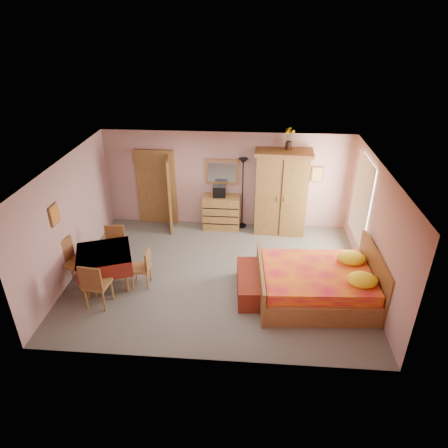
# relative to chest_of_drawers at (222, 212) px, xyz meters

# --- Properties ---
(floor) EXTENTS (6.50, 6.50, 0.00)m
(floor) POSITION_rel_chest_of_drawers_xyz_m (0.12, -2.25, -0.46)
(floor) COLOR slate
(floor) RESTS_ON ground
(ceiling) EXTENTS (6.50, 6.50, 0.00)m
(ceiling) POSITION_rel_chest_of_drawers_xyz_m (0.12, -2.25, 2.14)
(ceiling) COLOR brown
(ceiling) RESTS_ON wall_back
(wall_back) EXTENTS (6.50, 0.10, 2.60)m
(wall_back) POSITION_rel_chest_of_drawers_xyz_m (0.12, 0.25, 0.84)
(wall_back) COLOR tan
(wall_back) RESTS_ON floor
(wall_front) EXTENTS (6.50, 0.10, 2.60)m
(wall_front) POSITION_rel_chest_of_drawers_xyz_m (0.12, -4.75, 0.84)
(wall_front) COLOR tan
(wall_front) RESTS_ON floor
(wall_left) EXTENTS (0.10, 5.00, 2.60)m
(wall_left) POSITION_rel_chest_of_drawers_xyz_m (-3.13, -2.25, 0.84)
(wall_left) COLOR tan
(wall_left) RESTS_ON floor
(wall_right) EXTENTS (0.10, 5.00, 2.60)m
(wall_right) POSITION_rel_chest_of_drawers_xyz_m (3.37, -2.25, 0.84)
(wall_right) COLOR tan
(wall_right) RESTS_ON floor
(doorway) EXTENTS (1.06, 0.12, 2.15)m
(doorway) POSITION_rel_chest_of_drawers_xyz_m (-1.78, 0.22, 0.56)
(doorway) COLOR #9E6B35
(doorway) RESTS_ON floor
(window) EXTENTS (0.08, 1.40, 1.95)m
(window) POSITION_rel_chest_of_drawers_xyz_m (3.33, -1.05, 0.99)
(window) COLOR white
(window) RESTS_ON wall_right
(picture_left) EXTENTS (0.04, 0.32, 0.42)m
(picture_left) POSITION_rel_chest_of_drawers_xyz_m (-3.10, -2.85, 1.24)
(picture_left) COLOR orange
(picture_left) RESTS_ON wall_left
(picture_back) EXTENTS (0.30, 0.04, 0.40)m
(picture_back) POSITION_rel_chest_of_drawers_xyz_m (2.47, 0.22, 1.09)
(picture_back) COLOR #D8BF59
(picture_back) RESTS_ON wall_back
(chest_of_drawers) EXTENTS (0.99, 0.50, 0.93)m
(chest_of_drawers) POSITION_rel_chest_of_drawers_xyz_m (0.00, 0.00, 0.00)
(chest_of_drawers) COLOR #A97739
(chest_of_drawers) RESTS_ON floor
(wall_mirror) EXTENTS (0.86, 0.07, 0.68)m
(wall_mirror) POSITION_rel_chest_of_drawers_xyz_m (0.00, 0.21, 1.09)
(wall_mirror) COLOR white
(wall_mirror) RESTS_ON wall_back
(stereo) EXTENTS (0.33, 0.25, 0.31)m
(stereo) POSITION_rel_chest_of_drawers_xyz_m (-0.06, -0.01, 0.62)
(stereo) COLOR black
(stereo) RESTS_ON chest_of_drawers
(floor_lamp) EXTENTS (0.30, 0.30, 1.96)m
(floor_lamp) POSITION_rel_chest_of_drawers_xyz_m (0.55, 0.12, 0.51)
(floor_lamp) COLOR black
(floor_lamp) RESTS_ON floor
(wardrobe) EXTENTS (1.47, 0.81, 2.25)m
(wardrobe) POSITION_rel_chest_of_drawers_xyz_m (1.56, -0.07, 0.66)
(wardrobe) COLOR olive
(wardrobe) RESTS_ON floor
(sunflower_vase) EXTENTS (0.22, 0.22, 0.54)m
(sunflower_vase) POSITION_rel_chest_of_drawers_xyz_m (1.66, 0.05, 2.05)
(sunflower_vase) COLOR gold
(sunflower_vase) RESTS_ON wardrobe
(bed) EXTENTS (2.48, 2.01, 1.10)m
(bed) POSITION_rel_chest_of_drawers_xyz_m (2.18, -2.90, 0.09)
(bed) COLOR red
(bed) RESTS_ON floor
(bench) EXTENTS (0.60, 1.40, 0.45)m
(bench) POSITION_rel_chest_of_drawers_xyz_m (0.82, -2.83, -0.24)
(bench) COLOR maroon
(bench) RESTS_ON floor
(dining_table) EXTENTS (1.41, 1.41, 0.81)m
(dining_table) POSITION_rel_chest_of_drawers_xyz_m (-2.27, -2.76, -0.06)
(dining_table) COLOR maroon
(dining_table) RESTS_ON floor
(chair_south) EXTENTS (0.51, 0.51, 1.02)m
(chair_south) POSITION_rel_chest_of_drawers_xyz_m (-2.19, -3.44, 0.04)
(chair_south) COLOR olive
(chair_south) RESTS_ON floor
(chair_north) EXTENTS (0.49, 0.49, 0.97)m
(chair_north) POSITION_rel_chest_of_drawers_xyz_m (-2.29, -2.08, 0.02)
(chair_north) COLOR #AC733A
(chair_north) RESTS_ON floor
(chair_west) EXTENTS (0.58, 0.58, 1.02)m
(chair_west) POSITION_rel_chest_of_drawers_xyz_m (-2.93, -2.76, 0.05)
(chair_west) COLOR #AE733B
(chair_west) RESTS_ON floor
(chair_east) EXTENTS (0.40, 0.40, 0.87)m
(chair_east) POSITION_rel_chest_of_drawers_xyz_m (-1.51, -2.73, -0.03)
(chair_east) COLOR #B0773B
(chair_east) RESTS_ON floor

